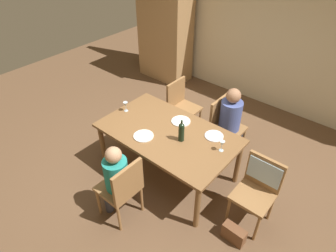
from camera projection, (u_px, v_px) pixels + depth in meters
The scene contains 17 objects.
ground_plane at pixel (168, 171), 4.36m from camera, with size 10.00×10.00×0.00m, color brown.
rear_room_partition at pixel (267, 33), 5.21m from camera, with size 6.40×0.12×2.70m, color beige.
armoire_cabinet at pixel (165, 29), 6.13m from camera, with size 1.18×0.62×2.18m.
dining_table at pixel (168, 136), 3.95m from camera, with size 1.85×1.10×0.75m.
chair_near at pixel (123, 187), 3.42m from camera, with size 0.44×0.44×0.92m.
chair_far_right at pixel (224, 123), 4.43m from camera, with size 0.44×0.44×0.92m.
chair_far_left at pixel (181, 104), 4.86m from camera, with size 0.44×0.44×0.92m.
chair_right_end at pixel (260, 182), 3.40m from camera, with size 0.44×0.46×0.92m.
person_woman_host at pixel (115, 177), 3.42m from camera, with size 0.33×0.29×1.09m.
person_man_bearded at pixel (232, 119), 4.29m from camera, with size 0.36×0.32×1.15m.
wine_bottle_tall_green at pixel (181, 131), 3.68m from camera, with size 0.08×0.08×0.31m.
wine_glass_near_left at pixel (222, 144), 3.54m from camera, with size 0.07×0.07×0.15m.
wine_glass_centre at pixel (126, 105), 4.24m from camera, with size 0.07×0.07×0.15m.
dinner_plate_host at pixel (144, 136), 3.82m from camera, with size 0.27×0.27×0.01m, color white.
dinner_plate_guest_left at pixel (214, 136), 3.82m from camera, with size 0.25×0.25×0.01m, color white.
dinner_plate_guest_right at pixel (181, 121), 4.08m from camera, with size 0.27×0.27×0.01m, color white.
handbag at pixel (234, 234), 3.41m from camera, with size 0.28×0.12×0.22m, color brown.
Camera 1 is at (1.97, -2.33, 3.18)m, focal length 31.19 mm.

